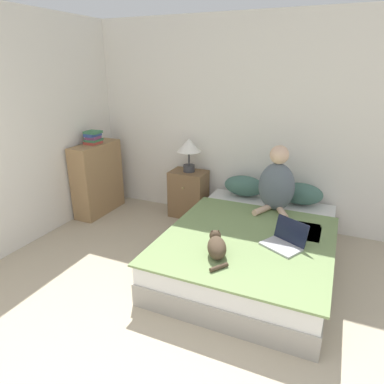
# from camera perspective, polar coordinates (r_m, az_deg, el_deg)

# --- Properties ---
(wall_back) EXTENTS (5.76, 0.05, 2.55)m
(wall_back) POSITION_cam_1_polar(r_m,az_deg,el_deg) (4.35, 13.10, 10.78)
(wall_back) COLOR silver
(wall_back) RESTS_ON ground_plane
(bed) EXTENTS (1.58, 2.13, 0.41)m
(bed) POSITION_cam_1_polar(r_m,az_deg,el_deg) (3.62, 9.85, -9.09)
(bed) COLOR #9E998E
(bed) RESTS_ON ground_plane
(pillow_near) EXTENTS (0.51, 0.28, 0.26)m
(pillow_near) POSITION_cam_1_polar(r_m,az_deg,el_deg) (4.36, 8.69, 1.02)
(pillow_near) COLOR #42665B
(pillow_near) RESTS_ON bed
(pillow_far) EXTENTS (0.51, 0.28, 0.26)m
(pillow_far) POSITION_cam_1_polar(r_m,az_deg,el_deg) (4.25, 17.66, -0.26)
(pillow_far) COLOR #42665B
(pillow_far) RESTS_ON bed
(person_sitting) EXTENTS (0.40, 0.39, 0.75)m
(person_sitting) POSITION_cam_1_polar(r_m,az_deg,el_deg) (3.93, 13.93, 1.40)
(person_sitting) COLOR slate
(person_sitting) RESTS_ON bed
(cat_tabby) EXTENTS (0.29, 0.47, 0.17)m
(cat_tabby) POSITION_cam_1_polar(r_m,az_deg,el_deg) (3.01, 4.13, -9.00)
(cat_tabby) COLOR #473828
(cat_tabby) RESTS_ON bed
(laptop_open) EXTENTS (0.43, 0.40, 0.23)m
(laptop_open) POSITION_cam_1_polar(r_m,az_deg,el_deg) (3.26, 15.16, -7.89)
(laptop_open) COLOR #B7B7BC
(laptop_open) RESTS_ON bed
(nightstand) EXTENTS (0.48, 0.37, 0.63)m
(nightstand) POSITION_cam_1_polar(r_m,az_deg,el_deg) (4.67, -0.59, -0.27)
(nightstand) COLOR brown
(nightstand) RESTS_ON ground_plane
(table_lamp) EXTENTS (0.31, 0.31, 0.44)m
(table_lamp) POSITION_cam_1_polar(r_m,az_deg,el_deg) (4.48, -0.53, 7.39)
(table_lamp) COLOR #38383D
(table_lamp) RESTS_ON nightstand
(bookshelf) EXTENTS (0.28, 0.78, 0.98)m
(bookshelf) POSITION_cam_1_polar(r_m,az_deg,el_deg) (4.91, -15.45, 2.16)
(bookshelf) COLOR #99754C
(bookshelf) RESTS_ON ground_plane
(book_stack_top) EXTENTS (0.19, 0.22, 0.17)m
(book_stack_top) POSITION_cam_1_polar(r_m,az_deg,el_deg) (4.77, -16.16, 8.72)
(book_stack_top) COLOR #B24238
(book_stack_top) RESTS_ON bookshelf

